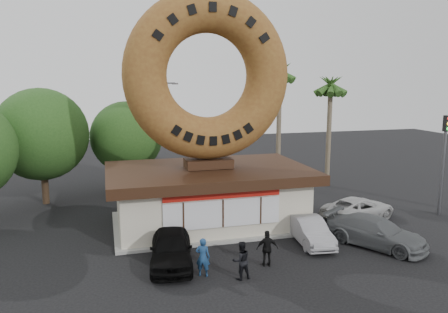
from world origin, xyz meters
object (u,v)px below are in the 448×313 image
giant_donut (208,76)px  street_lamp (154,129)px  donut_shop (209,194)px  person_right (267,248)px  car_grey (376,232)px  traffic_signal (444,152)px  car_black (171,248)px  car_white (358,208)px  person_left (203,257)px  car_silver (310,231)px  person_center (241,260)px

giant_donut → street_lamp: 10.88m
donut_shop → person_right: donut_shop is taller
donut_shop → street_lamp: street_lamp is taller
giant_donut → car_grey: (7.19, -5.45, -7.63)m
traffic_signal → car_black: 17.42m
street_lamp → car_white: 16.08m
person_left → car_black: person_left is taller
street_lamp → car_white: street_lamp is taller
car_grey → car_white: size_ratio=1.06×
street_lamp → person_left: size_ratio=4.82×
traffic_signal → car_silver: bearing=-167.2°
person_left → car_silver: (6.02, 2.23, -0.19)m
donut_shop → car_black: (-2.89, -4.92, -1.00)m
giant_donut → car_grey: bearing=-37.2°
giant_donut → person_right: bearing=-79.4°
traffic_signal → car_silver: size_ratio=1.56×
person_left → person_center: (1.45, -0.70, -0.02)m
person_center → car_black: 3.39m
car_silver → car_white: (4.51, 2.76, 0.01)m
person_right → car_silver: 3.68m
car_silver → car_grey: (2.95, -1.22, 0.08)m
person_left → car_grey: size_ratio=0.33×
car_white → donut_shop: bearing=62.5°
person_center → car_black: (-2.56, 2.22, -0.04)m
street_lamp → car_grey: (9.04, -15.45, -3.76)m
person_center → car_white: size_ratio=0.34×
donut_shop → car_black: donut_shop is taller
giant_donut → person_right: giant_donut is taller
giant_donut → car_black: (-2.89, -4.94, -7.58)m
person_center → car_black: bearing=-49.3°
donut_shop → car_white: donut_shop is taller
traffic_signal → car_white: size_ratio=1.29×
street_lamp → person_right: (3.02, -16.25, -3.67)m
giant_donut → traffic_signal: (14.00, -2.01, -4.49)m
traffic_signal → car_silver: 10.52m
donut_shop → giant_donut: bearing=90.0°
donut_shop → car_black: bearing=-120.4°
street_lamp → car_white: size_ratio=1.70×
traffic_signal → person_left: size_ratio=3.66×
donut_shop → person_center: donut_shop is taller
traffic_signal → person_left: bearing=-164.2°
person_right → car_white: 8.97m
traffic_signal → giant_donut: bearing=171.8°
person_center → donut_shop: bearing=-101.0°
car_white → car_grey: bearing=140.5°
donut_shop → car_silver: size_ratio=2.87×
donut_shop → street_lamp: bearing=100.5°
person_right → car_white: (7.58, 4.78, -0.16)m
traffic_signal → car_white: traffic_signal is taller
car_grey → car_silver: bearing=125.1°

